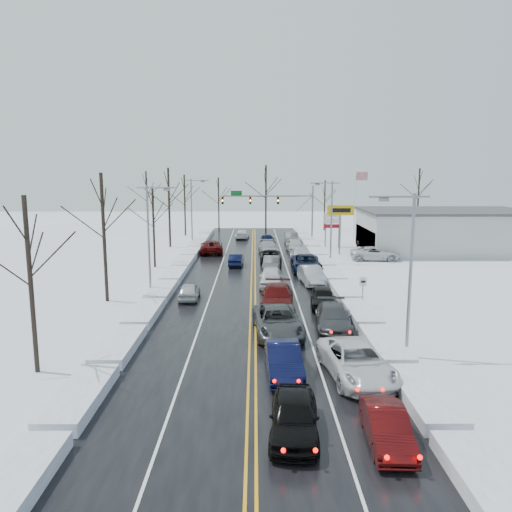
{
  "coord_description": "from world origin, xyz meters",
  "views": [
    {
      "loc": [
        0.13,
        -44.17,
        10.19
      ],
      "look_at": [
        0.25,
        0.33,
        2.5
      ],
      "focal_mm": 35.0,
      "sensor_mm": 36.0,
      "label": 1
    }
  ],
  "objects_px": {
    "oncoming_car_0": "(236,266)",
    "queued_car_0": "(294,435)",
    "traffic_signal_mast": "(278,203)",
    "tires_plus_sign": "(340,214)",
    "dealership_building": "(444,231)",
    "flagpole": "(356,199)"
  },
  "relations": [
    {
      "from": "traffic_signal_mast",
      "to": "tires_plus_sign",
      "type": "height_order",
      "value": "traffic_signal_mast"
    },
    {
      "from": "tires_plus_sign",
      "to": "queued_car_0",
      "type": "xyz_separation_m",
      "value": [
        -8.85,
        -42.21,
        -4.99
      ]
    },
    {
      "from": "tires_plus_sign",
      "to": "oncoming_car_0",
      "type": "height_order",
      "value": "tires_plus_sign"
    },
    {
      "from": "oncoming_car_0",
      "to": "queued_car_0",
      "type": "bearing_deg",
      "value": 98.24
    },
    {
      "from": "tires_plus_sign",
      "to": "flagpole",
      "type": "relative_size",
      "value": 0.6
    },
    {
      "from": "traffic_signal_mast",
      "to": "dealership_building",
      "type": "xyz_separation_m",
      "value": [
        20.53,
        -9.99,
        -2.82
      ]
    },
    {
      "from": "dealership_building",
      "to": "flagpole",
      "type": "bearing_deg",
      "value": 126.27
    },
    {
      "from": "traffic_signal_mast",
      "to": "dealership_building",
      "type": "relative_size",
      "value": 0.65
    },
    {
      "from": "traffic_signal_mast",
      "to": "oncoming_car_0",
      "type": "height_order",
      "value": "traffic_signal_mast"
    },
    {
      "from": "dealership_building",
      "to": "traffic_signal_mast",
      "type": "bearing_deg",
      "value": 154.05
    },
    {
      "from": "dealership_building",
      "to": "queued_car_0",
      "type": "distance_m",
      "value": 49.6
    },
    {
      "from": "traffic_signal_mast",
      "to": "oncoming_car_0",
      "type": "distance_m",
      "value": 20.79
    },
    {
      "from": "queued_car_0",
      "to": "oncoming_car_0",
      "type": "relative_size",
      "value": 1.16
    },
    {
      "from": "traffic_signal_mast",
      "to": "flagpole",
      "type": "xyz_separation_m",
      "value": [
        11.72,
        2.01,
        0.45
      ]
    },
    {
      "from": "traffic_signal_mast",
      "to": "flagpole",
      "type": "height_order",
      "value": "flagpole"
    },
    {
      "from": "queued_car_0",
      "to": "traffic_signal_mast",
      "type": "bearing_deg",
      "value": 92.67
    },
    {
      "from": "tires_plus_sign",
      "to": "oncoming_car_0",
      "type": "relative_size",
      "value": 1.49
    },
    {
      "from": "traffic_signal_mast",
      "to": "tires_plus_sign",
      "type": "bearing_deg",
      "value": -59.54
    },
    {
      "from": "flagpole",
      "to": "oncoming_car_0",
      "type": "relative_size",
      "value": 2.49
    },
    {
      "from": "queued_car_0",
      "to": "oncoming_car_0",
      "type": "distance_m",
      "value": 35.04
    },
    {
      "from": "oncoming_car_0",
      "to": "traffic_signal_mast",
      "type": "bearing_deg",
      "value": -102.87
    },
    {
      "from": "queued_car_0",
      "to": "oncoming_car_0",
      "type": "xyz_separation_m",
      "value": [
        -3.52,
        34.87,
        0.0
      ]
    }
  ]
}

